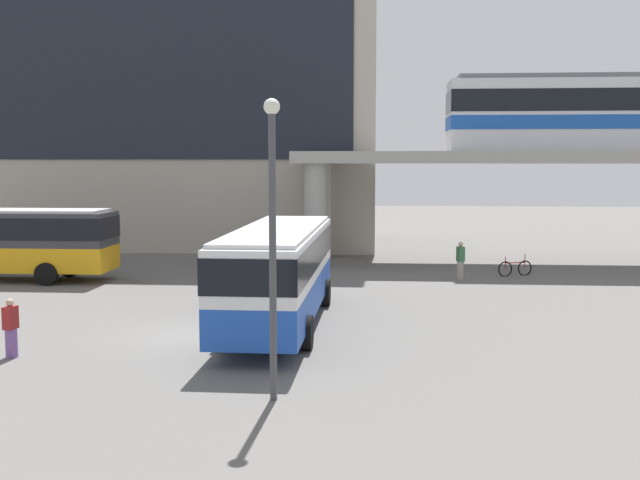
{
  "coord_description": "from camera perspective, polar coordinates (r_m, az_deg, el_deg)",
  "views": [
    {
      "loc": [
        5.33,
        -22.43,
        5.31
      ],
      "look_at": [
        3.11,
        7.47,
        2.2
      ],
      "focal_mm": 42.18,
      "sensor_mm": 36.0,
      "label": 1
    }
  ],
  "objects": [
    {
      "name": "lamp_post",
      "position": [
        16.5,
        -3.62,
        1.08
      ],
      "size": [
        0.36,
        0.36,
        6.68
      ],
      "color": "#3F3F44",
      "rests_on": "ground_plane"
    },
    {
      "name": "bus_main",
      "position": [
        24.33,
        -3.14,
        -1.93
      ],
      "size": [
        2.89,
        11.08,
        3.22
      ],
      "color": "#1E4CB2",
      "rests_on": "ground_plane"
    },
    {
      "name": "elevated_platform",
      "position": [
        41.27,
        21.07,
        5.1
      ],
      "size": [
        32.23,
        5.71,
        5.85
      ],
      "color": "#9E9B93",
      "rests_on": "ground_plane"
    },
    {
      "name": "pedestrian_by_bike_rack",
      "position": [
        22.26,
        -22.4,
        -6.33
      ],
      "size": [
        0.32,
        0.43,
        1.62
      ],
      "color": "#724C8C",
      "rests_on": "ground_plane"
    },
    {
      "name": "pedestrian_near_building",
      "position": [
        34.63,
        10.61,
        -1.64
      ],
      "size": [
        0.37,
        0.46,
        1.73
      ],
      "color": "gray",
      "rests_on": "ground_plane"
    },
    {
      "name": "bicycle_red",
      "position": [
        36.41,
        14.58,
        -2.09
      ],
      "size": [
        1.68,
        0.73,
        1.04
      ],
      "color": "black",
      "rests_on": "ground_plane"
    },
    {
      "name": "station_building",
      "position": [
        50.63,
        -10.37,
        11.31
      ],
      "size": [
        25.09,
        12.05,
        20.29
      ],
      "color": "#B2A899",
      "rests_on": "ground_plane"
    },
    {
      "name": "ground_plane",
      "position": [
        33.29,
        -5.03,
        -3.28
      ],
      "size": [
        120.0,
        120.0,
        0.0
      ],
      "primitive_type": "plane",
      "color": "#605E5B"
    }
  ]
}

